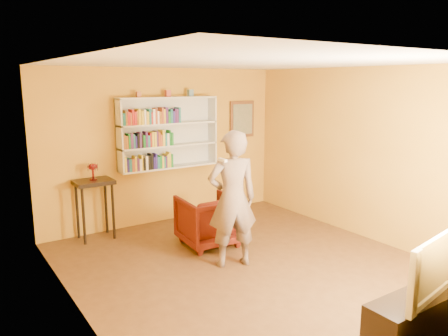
% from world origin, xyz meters
% --- Properties ---
extents(room_shell, '(5.30, 5.80, 2.88)m').
position_xyz_m(room_shell, '(0.00, 0.00, 1.02)').
color(room_shell, '#4B3018').
rests_on(room_shell, ground).
extents(bookshelf, '(1.80, 0.29, 1.23)m').
position_xyz_m(bookshelf, '(0.00, 2.41, 1.59)').
color(bookshelf, silver).
rests_on(bookshelf, room_shell).
extents(books_row_lower, '(0.87, 0.19, 0.27)m').
position_xyz_m(books_row_lower, '(-0.42, 2.30, 1.13)').
color(books_row_lower, gold).
rests_on(books_row_lower, bookshelf).
extents(books_row_middle, '(0.89, 0.19, 0.27)m').
position_xyz_m(books_row_middle, '(-0.41, 2.30, 1.51)').
color(books_row_middle, '#98591B').
rests_on(books_row_middle, bookshelf).
extents(books_row_upper, '(1.04, 0.19, 0.27)m').
position_xyz_m(books_row_upper, '(-0.34, 2.31, 1.89)').
color(books_row_upper, '#22717D').
rests_on(books_row_upper, bookshelf).
extents(ornament_left, '(0.07, 0.07, 0.10)m').
position_xyz_m(ornament_left, '(-0.53, 2.35, 2.26)').
color(ornament_left, '#9F522D').
rests_on(ornament_left, bookshelf).
extents(ornament_centre, '(0.08, 0.08, 0.11)m').
position_xyz_m(ornament_centre, '(0.00, 2.35, 2.27)').
color(ornament_centre, '#A64137').
rests_on(ornament_centre, bookshelf).
extents(ornament_right, '(0.09, 0.09, 0.12)m').
position_xyz_m(ornament_right, '(0.44, 2.35, 2.27)').
color(ornament_right, slate).
rests_on(ornament_right, bookshelf).
extents(framed_painting, '(0.55, 0.05, 0.70)m').
position_xyz_m(framed_painting, '(1.65, 2.46, 1.75)').
color(framed_painting, brown).
rests_on(framed_painting, room_shell).
extents(console_table, '(0.58, 0.45, 0.95)m').
position_xyz_m(console_table, '(-1.38, 2.25, 0.79)').
color(console_table, black).
rests_on(console_table, ground).
extents(ruby_lustre, '(0.16, 0.16, 0.26)m').
position_xyz_m(ruby_lustre, '(-1.38, 2.25, 1.14)').
color(ruby_lustre, maroon).
rests_on(ruby_lustre, console_table).
extents(armchair, '(0.89, 0.91, 0.77)m').
position_xyz_m(armchair, '(-0.02, 1.03, 0.38)').
color(armchair, '#400904').
rests_on(armchair, ground).
extents(person, '(0.78, 0.63, 1.85)m').
position_xyz_m(person, '(-0.16, 0.20, 0.93)').
color(person, '#6D5A50').
rests_on(person, ground).
extents(game_remote, '(0.04, 0.15, 0.04)m').
position_xyz_m(game_remote, '(-0.50, -0.07, 1.53)').
color(game_remote, silver).
rests_on(game_remote, person).
extents(tv_cabinet, '(1.27, 0.38, 0.45)m').
position_xyz_m(tv_cabinet, '(0.35, -2.25, 0.23)').
color(tv_cabinet, black).
rests_on(tv_cabinet, ground).
extents(television, '(1.08, 0.32, 0.62)m').
position_xyz_m(television, '(0.35, -2.25, 0.76)').
color(television, black).
rests_on(television, tv_cabinet).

